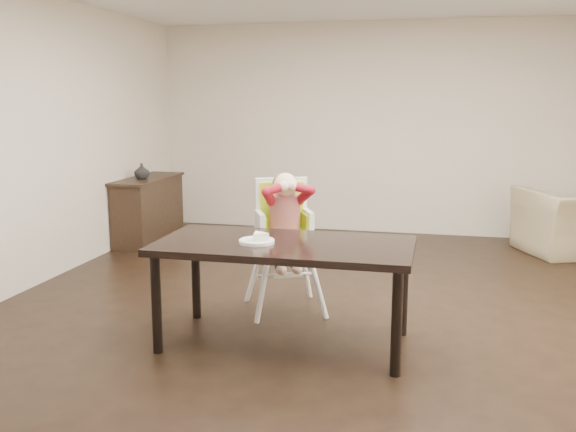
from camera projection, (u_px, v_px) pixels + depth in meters
name	position (u px, v px, depth m)	size (l,w,h in m)	color
ground	(347.00, 321.00, 5.11)	(7.00, 7.00, 0.00)	black
room_walls	(351.00, 84.00, 4.77)	(6.02, 7.02, 2.71)	beige
dining_table	(284.00, 253.00, 4.53)	(1.80, 0.90, 0.75)	black
high_chair	(284.00, 214.00, 5.26)	(0.64, 0.64, 1.15)	white
plate	(258.00, 239.00, 4.49)	(0.29, 0.29, 0.07)	white
sideboard	(149.00, 209.00, 7.85)	(0.44, 1.26, 0.79)	black
vase	(142.00, 172.00, 7.63)	(0.18, 0.19, 0.18)	#99999E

